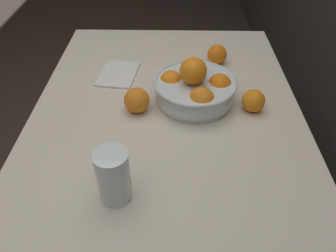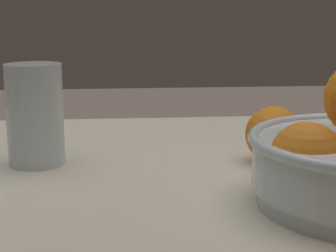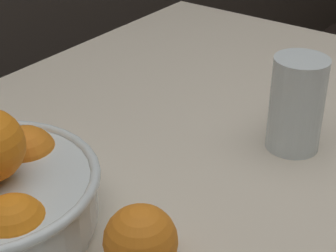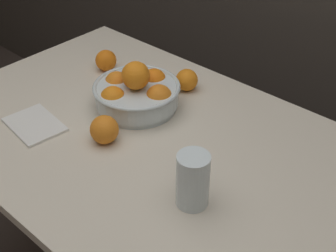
{
  "view_description": "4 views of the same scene",
  "coord_description": "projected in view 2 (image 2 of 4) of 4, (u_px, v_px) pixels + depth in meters",
  "views": [
    {
      "loc": [
        0.69,
        0.02,
        1.39
      ],
      "look_at": [
        0.02,
        0.01,
        0.81
      ],
      "focal_mm": 35.0,
      "sensor_mm": 36.0,
      "label": 1
    },
    {
      "loc": [
        0.1,
        0.65,
        0.97
      ],
      "look_at": [
        0.04,
        -0.05,
        0.82
      ],
      "focal_mm": 60.0,
      "sensor_mm": 36.0,
      "label": 2
    },
    {
      "loc": [
        -0.46,
        -0.38,
        1.19
      ],
      "look_at": [
        0.05,
        -0.01,
        0.83
      ],
      "focal_mm": 60.0,
      "sensor_mm": 36.0,
      "label": 3
    },
    {
      "loc": [
        0.7,
        -0.73,
        1.55
      ],
      "look_at": [
        0.04,
        -0.0,
        0.83
      ],
      "focal_mm": 50.0,
      "sensor_mm": 36.0,
      "label": 4
    }
  ],
  "objects": [
    {
      "name": "orange_loose_aside",
      "position": [
        274.0,
        134.0,
        0.78
      ],
      "size": [
        0.08,
        0.08,
        0.08
      ],
      "primitive_type": "sphere",
      "color": "orange",
      "rests_on": "dining_table"
    },
    {
      "name": "dining_table",
      "position": [
        202.0,
        245.0,
        0.7
      ],
      "size": [
        1.39,
        0.84,
        0.76
      ],
      "color": "beige",
      "rests_on": "ground_plane"
    },
    {
      "name": "juice_glass",
      "position": [
        35.0,
        120.0,
        0.76
      ],
      "size": [
        0.08,
        0.08,
        0.14
      ],
      "color": "#F4A314",
      "rests_on": "dining_table"
    }
  ]
}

